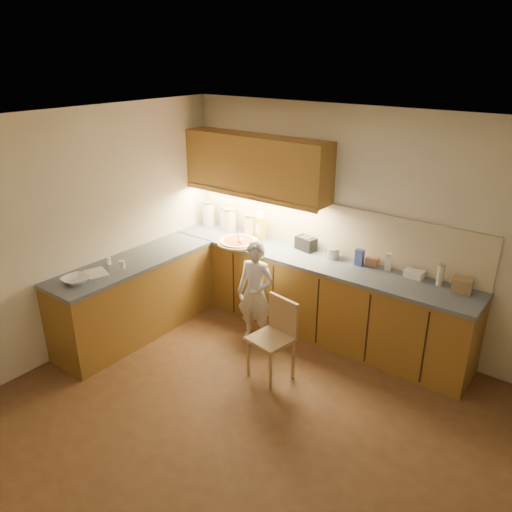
# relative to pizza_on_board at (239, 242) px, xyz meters

# --- Properties ---
(room) EXTENTS (4.54, 4.50, 2.62)m
(room) POSITION_rel_pizza_on_board_xyz_m (1.33, -1.54, 0.73)
(room) COLOR brown
(room) RESTS_ON ground
(l_counter) EXTENTS (3.77, 2.62, 0.92)m
(l_counter) POSITION_rel_pizza_on_board_xyz_m (0.41, -0.30, -0.48)
(l_counter) COLOR olive
(l_counter) RESTS_ON ground
(backsplash) EXTENTS (3.75, 0.02, 0.58)m
(backsplash) POSITION_rel_pizza_on_board_xyz_m (0.95, 0.44, 0.27)
(backsplash) COLOR beige
(backsplash) RESTS_ON l_counter
(upper_cabinets) EXTENTS (1.95, 0.36, 0.73)m
(upper_cabinets) POSITION_rel_pizza_on_board_xyz_m (0.05, 0.28, 0.90)
(upper_cabinets) COLOR olive
(upper_cabinets) RESTS_ON ground
(pizza_on_board) EXTENTS (0.53, 0.53, 0.21)m
(pizza_on_board) POSITION_rel_pizza_on_board_xyz_m (0.00, 0.00, 0.00)
(pizza_on_board) COLOR tan
(pizza_on_board) RESTS_ON l_counter
(child) EXTENTS (0.48, 0.35, 1.21)m
(child) POSITION_rel_pizza_on_board_xyz_m (0.61, -0.46, -0.34)
(child) COLOR silver
(child) RESTS_ON ground
(wooden_chair) EXTENTS (0.44, 0.44, 0.85)m
(wooden_chair) POSITION_rel_pizza_on_board_xyz_m (1.16, -0.85, -0.45)
(wooden_chair) COLOR tan
(wooden_chair) RESTS_ON ground
(mixing_bowl) EXTENTS (0.27, 0.27, 0.06)m
(mixing_bowl) POSITION_rel_pizza_on_board_xyz_m (-0.62, -1.87, 0.01)
(mixing_bowl) COLOR white
(mixing_bowl) RESTS_ON l_counter
(canister_a) EXTENTS (0.17, 0.17, 0.34)m
(canister_a) POSITION_rel_pizza_on_board_xyz_m (-0.74, 0.28, 0.15)
(canister_a) COLOR beige
(canister_a) RESTS_ON l_counter
(canister_b) EXTENTS (0.18, 0.18, 0.31)m
(canister_b) POSITION_rel_pizza_on_board_xyz_m (-0.48, 0.34, 0.13)
(canister_b) COLOR silver
(canister_b) RESTS_ON l_counter
(canister_c) EXTENTS (0.16, 0.16, 0.31)m
(canister_c) POSITION_rel_pizza_on_board_xyz_m (-0.38, 0.29, 0.13)
(canister_c) COLOR silver
(canister_c) RESTS_ON l_counter
(canister_d) EXTENTS (0.17, 0.17, 0.28)m
(canister_d) POSITION_rel_pizza_on_board_xyz_m (-0.05, 0.32, 0.12)
(canister_d) COLOR silver
(canister_d) RESTS_ON l_counter
(oil_jug) EXTENTS (0.14, 0.12, 0.35)m
(oil_jug) POSITION_rel_pizza_on_board_xyz_m (0.11, 0.29, 0.13)
(oil_jug) COLOR gold
(oil_jug) RESTS_ON l_counter
(toaster) EXTENTS (0.27, 0.19, 0.16)m
(toaster) POSITION_rel_pizza_on_board_xyz_m (0.77, 0.32, 0.06)
(toaster) COLOR black
(toaster) RESTS_ON l_counter
(steel_pot) EXTENTS (0.16, 0.16, 0.12)m
(steel_pot) POSITION_rel_pizza_on_board_xyz_m (1.14, 0.30, 0.04)
(steel_pot) COLOR #A9A9AD
(steel_pot) RESTS_ON l_counter
(blue_box) EXTENTS (0.09, 0.06, 0.18)m
(blue_box) POSITION_rel_pizza_on_board_xyz_m (1.48, 0.29, 0.07)
(blue_box) COLOR #334699
(blue_box) RESTS_ON l_counter
(card_box_a) EXTENTS (0.14, 0.10, 0.10)m
(card_box_a) POSITION_rel_pizza_on_board_xyz_m (1.60, 0.36, 0.02)
(card_box_a) COLOR #A7795A
(card_box_a) RESTS_ON l_counter
(white_bottle) EXTENTS (0.08, 0.08, 0.19)m
(white_bottle) POSITION_rel_pizza_on_board_xyz_m (1.78, 0.34, 0.07)
(white_bottle) COLOR white
(white_bottle) RESTS_ON l_counter
(flat_pack) EXTENTS (0.19, 0.14, 0.08)m
(flat_pack) POSITION_rel_pizza_on_board_xyz_m (2.08, 0.34, 0.01)
(flat_pack) COLOR silver
(flat_pack) RESTS_ON l_counter
(tall_jar) EXTENTS (0.07, 0.07, 0.23)m
(tall_jar) POSITION_rel_pizza_on_board_xyz_m (2.35, 0.31, 0.09)
(tall_jar) COLOR beige
(tall_jar) RESTS_ON l_counter
(card_box_b) EXTENTS (0.20, 0.17, 0.14)m
(card_box_b) POSITION_rel_pizza_on_board_xyz_m (2.57, 0.30, 0.05)
(card_box_b) COLOR tan
(card_box_b) RESTS_ON l_counter
(dough_cloth) EXTENTS (0.31, 0.28, 0.02)m
(dough_cloth) POSITION_rel_pizza_on_board_xyz_m (-0.64, -1.61, -0.01)
(dough_cloth) COLOR silver
(dough_cloth) RESTS_ON l_counter
(spice_jar_a) EXTENTS (0.08, 0.08, 0.08)m
(spice_jar_a) POSITION_rel_pizza_on_board_xyz_m (-0.76, -1.36, 0.02)
(spice_jar_a) COLOR white
(spice_jar_a) RESTS_ON l_counter
(spice_jar_b) EXTENTS (0.07, 0.07, 0.09)m
(spice_jar_b) POSITION_rel_pizza_on_board_xyz_m (-0.54, -1.34, 0.02)
(spice_jar_b) COLOR white
(spice_jar_b) RESTS_ON l_counter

